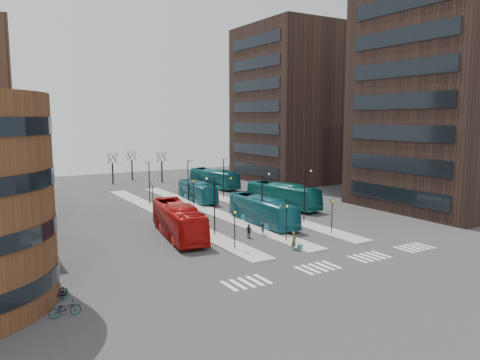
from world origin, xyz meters
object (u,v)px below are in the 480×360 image
teal_bus_d (214,178)px  commuter_b (249,231)px  teal_bus_c (283,195)px  bicycle_far (57,295)px  suitcase (300,247)px  bicycle_mid (55,291)px  teal_bus_a (262,210)px  traveller (294,241)px  teal_bus_b (197,191)px  bicycle_near (65,309)px  red_bus (178,221)px  commuter_a (172,233)px  commuter_c (262,229)px

teal_bus_d → commuter_b: 36.02m
teal_bus_c → bicycle_far: size_ratio=7.11×
suitcase → bicycle_mid: bicycle_mid is taller
suitcase → teal_bus_a: 11.35m
traveller → bicycle_far: 21.60m
suitcase → teal_bus_d: 41.18m
teal_bus_b → bicycle_near: size_ratio=5.58×
bicycle_near → bicycle_far: 2.77m
red_bus → bicycle_mid: 17.94m
commuter_b → teal_bus_a: bearing=-63.9°
red_bus → bicycle_mid: bearing=-132.6°
teal_bus_b → commuter_a: 22.93m
teal_bus_a → commuter_b: (-4.82, -4.79, -0.89)m
commuter_b → bicycle_near: commuter_b is taller
teal_bus_c → bicycle_near: 39.87m
teal_bus_d → traveller: teal_bus_d is taller
suitcase → bicycle_near: (-21.93, -4.30, 0.24)m
teal_bus_d → commuter_a: size_ratio=7.14×
red_bus → commuter_b: (6.00, -4.33, -0.99)m
teal_bus_a → bicycle_near: bearing=-145.9°
red_bus → bicycle_far: red_bus is taller
teal_bus_c → suitcase: bearing=-129.8°
teal_bus_c → teal_bus_a: bearing=-146.8°
red_bus → teal_bus_d: (19.35, 29.11, -0.07)m
bicycle_far → traveller: bearing=-107.7°
teal_bus_a → commuter_c: 5.53m
commuter_a → commuter_c: bearing=146.7°
commuter_b → suitcase: bearing=178.6°
commuter_a → commuter_c: commuter_a is taller
traveller → teal_bus_d: bearing=50.1°
commuter_a → commuter_b: size_ratio=1.10×
bicycle_near → bicycle_far: bicycle_near is taller
teal_bus_c → traveller: bearing=-131.3°
teal_bus_c → bicycle_near: (-32.97, -22.37, -1.21)m
bicycle_near → commuter_a: bearing=-41.9°
teal_bus_b → teal_bus_a: bearing=-85.5°
suitcase → commuter_a: bearing=121.5°
suitcase → bicycle_far: bicycle_far is taller
suitcase → bicycle_far: bearing=170.9°
commuter_b → bicycle_far: size_ratio=0.89×
teal_bus_c → red_bus: bearing=-166.3°
traveller → commuter_b: 5.88m
teal_bus_d → red_bus: bearing=-130.6°
suitcase → teal_bus_d: teal_bus_d is taller
commuter_a → bicycle_mid: (-12.84, -9.93, -0.35)m
commuter_b → teal_bus_b: bearing=-31.0°
commuter_c → bicycle_far: (-21.84, -7.85, -0.29)m
teal_bus_c → commuter_c: size_ratio=8.26×
teal_bus_b → teal_bus_c: bearing=-48.2°
teal_bus_d → commuter_b: (-13.35, -33.44, -0.92)m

